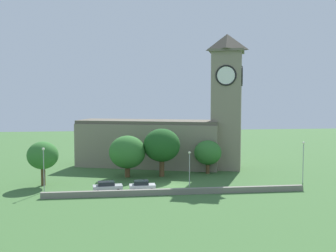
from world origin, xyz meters
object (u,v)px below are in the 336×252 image
(streetlamp_central, at_px, (303,156))
(tree_riverside_east, at_px, (162,145))
(streetlamp_west_mid, at_px, (189,163))
(tree_riverside_west, at_px, (127,152))
(church, at_px, (169,132))
(tree_by_tower, at_px, (208,153))
(car_white, at_px, (142,186))
(streetlamp_west_end, at_px, (44,163))
(car_silver, at_px, (107,187))
(tree_churchyard, at_px, (43,156))

(streetlamp_central, bearing_deg, tree_riverside_east, 159.71)
(streetlamp_central, bearing_deg, streetlamp_west_mid, -177.82)
(streetlamp_west_mid, bearing_deg, tree_riverside_west, 135.91)
(church, relative_size, tree_riverside_east, 3.98)
(tree_riverside_west, height_order, tree_by_tower, tree_riverside_west)
(car_white, bearing_deg, tree_riverside_west, 99.54)
(streetlamp_west_end, bearing_deg, church, 42.37)
(streetlamp_west_mid, bearing_deg, tree_by_tower, 63.25)
(church, distance_m, tree_by_tower, 11.51)
(streetlamp_west_mid, relative_size, tree_riverside_east, 0.66)
(church, bearing_deg, tree_by_tower, -52.51)
(tree_by_tower, bearing_deg, church, 127.49)
(streetlamp_west_end, xyz_separation_m, streetlamp_central, (44.21, 1.35, 0.10))
(car_silver, height_order, tree_churchyard, tree_churchyard)
(car_silver, xyz_separation_m, tree_riverside_east, (10.06, 11.53, 5.11))
(car_white, relative_size, tree_by_tower, 0.63)
(church, distance_m, tree_riverside_west, 14.12)
(streetlamp_west_mid, bearing_deg, car_white, -164.79)
(streetlamp_central, distance_m, tree_churchyard, 45.38)
(car_white, relative_size, tree_riverside_west, 0.53)
(tree_riverside_west, relative_size, tree_by_tower, 1.19)
(tree_by_tower, relative_size, tree_riverside_east, 0.72)
(tree_by_tower, relative_size, tree_churchyard, 0.87)
(car_white, distance_m, tree_riverside_east, 13.72)
(streetlamp_west_mid, bearing_deg, church, 92.65)
(car_silver, relative_size, tree_riverside_east, 0.52)
(car_white, height_order, tree_riverside_east, tree_riverside_east)
(car_white, xyz_separation_m, streetlamp_west_mid, (8.14, 2.21, 3.25))
(tree_riverside_east, bearing_deg, tree_riverside_west, 178.77)
(church, relative_size, tree_by_tower, 5.53)
(car_white, distance_m, tree_by_tower, 19.76)
(streetlamp_west_end, height_order, tree_by_tower, streetlamp_west_end)
(streetlamp_west_end, xyz_separation_m, tree_churchyard, (-1.03, 4.98, 0.41))
(streetlamp_west_end, height_order, streetlamp_west_mid, streetlamp_west_end)
(tree_churchyard, bearing_deg, streetlamp_west_end, -78.37)
(streetlamp_west_end, xyz_separation_m, streetlamp_west_mid, (23.68, 0.57, -0.61))
(car_silver, relative_size, tree_churchyard, 0.63)
(car_silver, bearing_deg, streetlamp_west_mid, 7.60)
(tree_churchyard, bearing_deg, streetlamp_west_mid, -10.12)
(streetlamp_west_end, bearing_deg, streetlamp_central, 1.75)
(car_silver, distance_m, tree_churchyard, 13.39)
(car_silver, bearing_deg, car_white, -4.02)
(church, bearing_deg, car_silver, -120.06)
(church, height_order, car_white, church)
(car_white, height_order, streetlamp_west_mid, streetlamp_west_mid)
(streetlamp_west_mid, xyz_separation_m, tree_churchyard, (-24.71, 4.41, 1.02))
(car_silver, distance_m, tree_riverside_west, 12.80)
(tree_riverside_west, distance_m, tree_riverside_east, 6.66)
(church, xyz_separation_m, streetlamp_central, (21.46, -19.40, -2.67))
(car_silver, distance_m, tree_riverside_east, 16.13)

